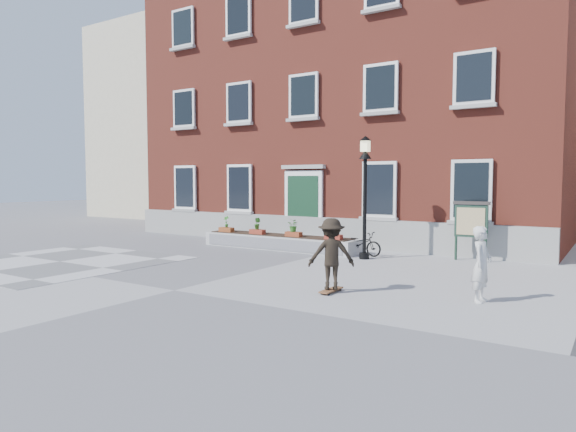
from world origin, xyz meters
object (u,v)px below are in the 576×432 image
Objects in this scene: bicycle at (360,244)px; lamp_post at (365,180)px; bystander at (482,264)px; skateboarder at (331,254)px; notice_board at (471,221)px.

bicycle is 0.39× the size of lamp_post.
bystander is 3.17m from skateboarder.
notice_board is (3.39, 0.84, 0.86)m from bicycle.
lamp_post reaches higher than skateboarder.
bystander is at bearing -41.80° from lamp_post.
notice_board reaches higher than bicycle.
skateboarder is (-3.03, -0.91, 0.08)m from bystander.
skateboarder reaches higher than bicycle.
bystander reaches higher than bicycle.
notice_board is at bearing -75.02° from bicycle.
lamp_post is (0.44, -0.59, 2.14)m from bicycle.
lamp_post is 2.10× the size of notice_board.
skateboarder reaches higher than bystander.
skateboarder is (1.92, -5.54, 0.47)m from bicycle.
lamp_post is at bearing 52.58° from bystander.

